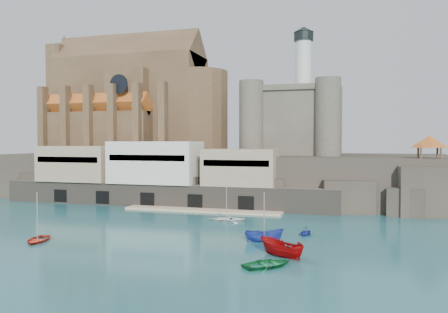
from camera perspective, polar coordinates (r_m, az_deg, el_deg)
name	(u,v)px	position (r m, az deg, el deg)	size (l,w,h in m)	color
ground	(150,229)	(66.46, -9.58, -9.34)	(300.00, 300.00, 0.00)	#1B535A
promontory	(223,176)	(102.47, -0.14, -2.54)	(100.00, 36.00, 10.00)	#2A251F
quay	(154,175)	(90.66, -9.12, -2.43)	(70.00, 12.00, 13.05)	#60584D
church	(135,105)	(113.77, -11.53, 6.55)	(47.00, 25.93, 30.51)	#4D3824
castle_keep	(294,118)	(100.71, 9.09, 4.98)	(21.20, 21.20, 29.30)	#4E4A3D
rock_outcrop	(429,192)	(86.19, 25.18, -4.20)	(14.50, 10.50, 8.70)	#2A251F
pavilion	(429,143)	(85.87, 25.25, 1.61)	(6.40, 6.40, 5.40)	#4D3824
boat_0	(38,241)	(62.72, -23.16, -10.15)	(3.62, 1.05, 5.07)	red
boat_2	(264,241)	(58.06, 5.25, -10.98)	(1.92, 1.97, 5.11)	#263C9F
boat_3	(268,266)	(47.06, 5.74, -14.09)	(3.98, 1.16, 5.58)	#17783A
boat_5	(281,257)	(50.99, 7.47, -12.83)	(2.23, 2.29, 5.93)	#960608
boat_6	(227,221)	(71.88, 0.34, -8.45)	(4.15, 1.20, 5.81)	white
boat_7	(305,235)	(62.57, 10.59, -10.06)	(2.50, 1.53, 2.90)	navy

